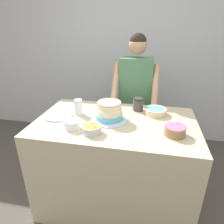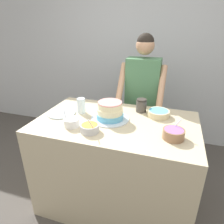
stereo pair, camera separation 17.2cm
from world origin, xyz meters
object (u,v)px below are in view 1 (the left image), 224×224
(frosting_bowl_blue, at_px, (156,111))
(drinking_glass, at_px, (79,107))
(cake, at_px, (109,112))
(frosting_bowl_purple, at_px, (175,130))
(frosting_bowl_white, at_px, (72,124))
(stoneware_jar, at_px, (138,104))
(person_baker, at_px, (136,92))
(ceramic_plate, at_px, (58,115))
(frosting_bowl_orange, at_px, (92,129))

(frosting_bowl_blue, relative_size, drinking_glass, 1.38)
(cake, height_order, frosting_bowl_purple, cake)
(frosting_bowl_white, bearing_deg, cake, 40.10)
(cake, xyz_separation_m, frosting_bowl_purple, (0.56, -0.17, -0.03))
(cake, bearing_deg, drinking_glass, 169.76)
(frosting_bowl_white, relative_size, stoneware_jar, 1.18)
(drinking_glass, bearing_deg, frosting_bowl_blue, 11.38)
(person_baker, height_order, ceramic_plate, person_baker)
(frosting_bowl_blue, xyz_separation_m, frosting_bowl_white, (-0.68, -0.43, 0.01))
(frosting_bowl_purple, relative_size, drinking_glass, 1.10)
(stoneware_jar, bearing_deg, drinking_glass, -159.27)
(frosting_bowl_white, bearing_deg, frosting_bowl_blue, 32.14)
(ceramic_plate, bearing_deg, frosting_bowl_purple, -7.94)
(frosting_bowl_orange, relative_size, frosting_bowl_purple, 0.94)
(person_baker, xyz_separation_m, frosting_bowl_white, (-0.44, -0.90, -0.02))
(frosting_bowl_orange, xyz_separation_m, stoneware_jar, (0.32, 0.53, 0.03))
(frosting_bowl_purple, bearing_deg, frosting_bowl_white, -176.13)
(frosting_bowl_purple, xyz_separation_m, stoneware_jar, (-0.32, 0.43, 0.02))
(frosting_bowl_purple, distance_m, frosting_bowl_blue, 0.40)
(cake, distance_m, frosting_bowl_orange, 0.28)
(frosting_bowl_purple, xyz_separation_m, ceramic_plate, (-1.05, 0.15, -0.04))
(stoneware_jar, bearing_deg, frosting_bowl_blue, -19.62)
(frosting_bowl_purple, bearing_deg, frosting_bowl_orange, -171.43)
(frosting_bowl_orange, distance_m, ceramic_plate, 0.48)
(frosting_bowl_white, bearing_deg, drinking_glass, 98.70)
(stoneware_jar, bearing_deg, frosting_bowl_orange, -121.22)
(frosting_bowl_blue, distance_m, stoneware_jar, 0.19)
(frosting_bowl_orange, height_order, stoneware_jar, frosting_bowl_orange)
(person_baker, xyz_separation_m, stoneware_jar, (0.06, -0.41, 0.00))
(person_baker, xyz_separation_m, cake, (-0.17, -0.67, 0.01))
(cake, bearing_deg, frosting_bowl_white, -139.90)
(frosting_bowl_purple, distance_m, frosting_bowl_white, 0.83)
(cake, xyz_separation_m, frosting_bowl_white, (-0.27, -0.23, -0.04))
(drinking_glass, height_order, stoneware_jar, drinking_glass)
(frosting_bowl_white, xyz_separation_m, ceramic_plate, (-0.22, 0.20, -0.03))
(person_baker, relative_size, ceramic_plate, 6.06)
(person_baker, height_order, frosting_bowl_purple, person_baker)
(cake, relative_size, frosting_bowl_purple, 2.13)
(frosting_bowl_orange, height_order, frosting_bowl_blue, frosting_bowl_orange)
(cake, bearing_deg, stoneware_jar, 47.98)
(cake, relative_size, drinking_glass, 2.35)
(cake, distance_m, frosting_bowl_white, 0.35)
(frosting_bowl_orange, distance_m, drinking_glass, 0.40)
(stoneware_jar, bearing_deg, ceramic_plate, -158.51)
(frosting_bowl_orange, xyz_separation_m, frosting_bowl_purple, (0.64, 0.10, 0.01))
(frosting_bowl_orange, relative_size, frosting_bowl_blue, 0.75)
(person_baker, distance_m, cake, 0.70)
(person_baker, bearing_deg, cake, -104.54)
(frosting_bowl_white, distance_m, drinking_glass, 0.29)
(person_baker, height_order, cake, person_baker)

